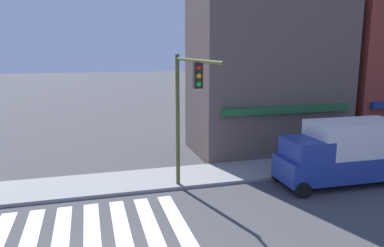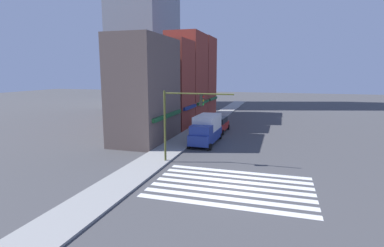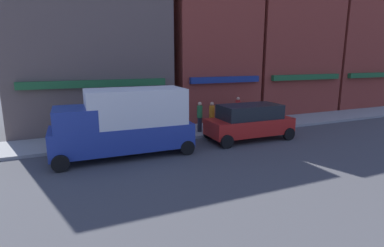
{
  "view_description": "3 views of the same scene",
  "coord_description": "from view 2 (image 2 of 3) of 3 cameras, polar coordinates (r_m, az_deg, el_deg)",
  "views": [
    {
      "loc": [
        0.09,
        -9.87,
        6.36
      ],
      "look_at": [
        4.0,
        4.0,
        3.5
      ],
      "focal_mm": 35.0,
      "sensor_mm": 36.0,
      "label": 1
    },
    {
      "loc": [
        -19.28,
        -2.97,
        7.65
      ],
      "look_at": [
        4.0,
        4.0,
        3.5
      ],
      "focal_mm": 28.0,
      "sensor_mm": 36.0,
      "label": 2
    },
    {
      "loc": [
        9.19,
        -8.64,
        4.35
      ],
      "look_at": [
        15.04,
        4.7,
        1.2
      ],
      "focal_mm": 28.0,
      "sensor_mm": 36.0,
      "label": 3
    }
  ],
  "objects": [
    {
      "name": "ground_plane",
      "position": [
        20.95,
        7.52,
        -11.81
      ],
      "size": [
        200.0,
        200.0,
        0.0
      ],
      "primitive_type": "plane",
      "color": "#424244"
    },
    {
      "name": "sidewalk_left",
      "position": [
        23.21,
        -11.34,
        -9.55
      ],
      "size": [
        120.0,
        3.0,
        0.15
      ],
      "color": "gray",
      "rests_on": "ground_plane"
    },
    {
      "name": "crosswalk_stripes",
      "position": [
        20.95,
        7.52,
        -11.8
      ],
      "size": [
        6.79,
        10.8,
        0.01
      ],
      "color": "silver",
      "rests_on": "ground_plane"
    },
    {
      "name": "storefront_row",
      "position": [
        44.11,
        -2.51,
        8.02
      ],
      "size": [
        30.61,
        5.3,
        13.83
      ],
      "color": "brown",
      "rests_on": "ground_plane"
    },
    {
      "name": "traffic_signal",
      "position": [
        24.83,
        -2.14,
        1.92
      ],
      "size": [
        0.32,
        5.91,
        6.16
      ],
      "color": "#474C1E",
      "rests_on": "ground_plane"
    },
    {
      "name": "box_truck_blue",
      "position": [
        32.49,
        2.72,
        -1.08
      ],
      "size": [
        6.25,
        2.42,
        3.04
      ],
      "rotation": [
        0.0,
        0.0,
        -0.02
      ],
      "color": "navy",
      "rests_on": "ground_plane"
    },
    {
      "name": "suv_red",
      "position": [
        39.07,
        5.1,
        -0.1
      ],
      "size": [
        4.73,
        2.12,
        1.94
      ],
      "rotation": [
        0.0,
        0.0,
        -0.02
      ],
      "color": "#B21E19",
      "rests_on": "ground_plane"
    },
    {
      "name": "pedestrian_red_jacket",
      "position": [
        41.1,
        0.98,
        0.48
      ],
      "size": [
        0.32,
        0.32,
        1.77
      ],
      "rotation": [
        0.0,
        0.0,
        2.26
      ],
      "color": "#23232D",
      "rests_on": "sidewalk_left"
    },
    {
      "name": "pedestrian_orange_vest",
      "position": [
        38.2,
        1.95,
        -0.23
      ],
      "size": [
        0.32,
        0.32,
        1.77
      ],
      "rotation": [
        0.0,
        0.0,
        5.57
      ],
      "color": "#23232D",
      "rests_on": "sidewalk_left"
    },
    {
      "name": "pedestrian_green_top",
      "position": [
        37.68,
        1.23,
        -0.37
      ],
      "size": [
        0.32,
        0.32,
        1.77
      ],
      "rotation": [
        0.0,
        0.0,
        5.73
      ],
      "color": "#23232D",
      "rests_on": "sidewalk_left"
    }
  ]
}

